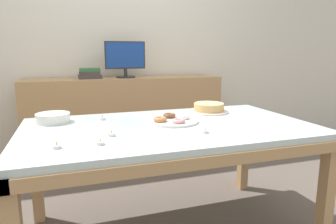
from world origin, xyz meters
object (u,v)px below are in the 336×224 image
computer_monitor (125,60)px  tealight_right_edge (112,134)px  pastry_platter (173,120)px  tealight_near_cakes (100,143)px  plate_stack (53,118)px  cake_chocolate_round (209,108)px  tealight_near_front (205,131)px  tealight_centre (57,146)px  tealight_left_edge (102,118)px  book_stack (90,74)px

computer_monitor → tealight_right_edge: bearing=-103.2°
pastry_platter → tealight_near_cakes: 0.60m
computer_monitor → tealight_near_cakes: size_ratio=10.60×
pastry_platter → computer_monitor: bearing=91.6°
computer_monitor → plate_stack: bearing=-120.2°
cake_chocolate_round → tealight_right_edge: 0.89m
computer_monitor → tealight_near_front: (0.12, -1.72, -0.36)m
tealight_right_edge → tealight_centre: size_ratio=1.00×
pastry_platter → tealight_near_cakes: size_ratio=8.14×
tealight_near_front → tealight_right_edge: bearing=169.1°
cake_chocolate_round → tealight_centre: cake_chocolate_round is taller
plate_stack → tealight_near_cakes: plate_stack is taller
plate_stack → tealight_left_edge: bearing=-4.4°
book_stack → tealight_centre: 1.79m
tealight_centre → tealight_near_cakes: bearing=-2.0°
tealight_left_edge → tealight_near_cakes: size_ratio=1.00×
plate_stack → tealight_centre: bearing=-86.0°
tealight_near_front → tealight_left_edge: bearing=134.5°
plate_stack → tealight_near_cakes: 0.62m
tealight_centre → cake_chocolate_round: bearing=28.0°
tealight_left_edge → tealight_centre: 0.61m
computer_monitor → pastry_platter: 1.46m
tealight_left_edge → tealight_centre: (-0.27, -0.54, 0.00)m
pastry_platter → tealight_right_edge: (-0.42, -0.21, -0.00)m
computer_monitor → plate_stack: computer_monitor is taller
computer_monitor → tealight_left_edge: (-0.38, -1.21, -0.36)m
pastry_platter → tealight_near_front: size_ratio=8.14×
book_stack → tealight_centre: book_stack is taller
plate_stack → computer_monitor: bearing=59.8°
computer_monitor → tealight_left_edge: size_ratio=10.60×
computer_monitor → cake_chocolate_round: 1.30m
cake_chocolate_round → pastry_platter: 0.42m
tealight_right_edge → tealight_near_front: (0.50, -0.10, 0.00)m
tealight_near_cakes → tealight_centre: 0.20m
cake_chocolate_round → plate_stack: size_ratio=1.37×
tealight_centre → computer_monitor: bearing=69.7°
cake_chocolate_round → tealight_near_cakes: 1.02m
plate_stack → tealight_near_cakes: size_ratio=5.25×
cake_chocolate_round → book_stack: bearing=122.7°
tealight_right_edge → tealight_near_cakes: 0.15m
cake_chocolate_round → tealight_near_front: size_ratio=7.21×
pastry_platter → tealight_near_front: bearing=-74.8°
pastry_platter → tealight_centre: size_ratio=8.14×
cake_chocolate_round → tealight_near_front: bearing=-117.9°
tealight_near_cakes → tealight_right_edge: bearing=61.9°
computer_monitor → cake_chocolate_round: computer_monitor is taller
cake_chocolate_round → tealight_right_edge: cake_chocolate_round is taller
plate_stack → book_stack: bearing=74.9°
pastry_platter → cake_chocolate_round: bearing=31.3°
tealight_left_edge → tealight_near_cakes: 0.56m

